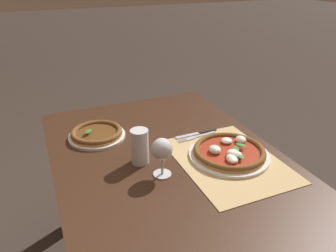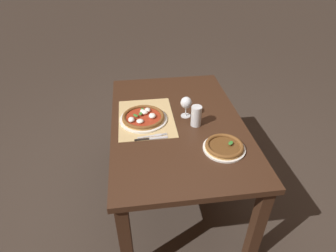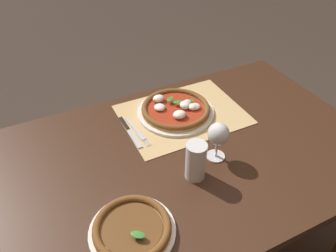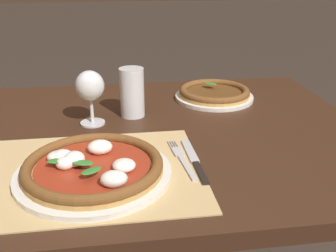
{
  "view_description": "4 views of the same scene",
  "coord_description": "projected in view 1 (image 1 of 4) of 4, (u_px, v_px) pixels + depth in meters",
  "views": [
    {
      "loc": [
        -1.02,
        0.46,
        1.46
      ],
      "look_at": [
        0.18,
        -0.05,
        0.82
      ],
      "focal_mm": 35.0,
      "sensor_mm": 36.0,
      "label": 1
    },
    {
      "loc": [
        1.61,
        -0.28,
        1.85
      ],
      "look_at": [
        0.18,
        -0.09,
        0.83
      ],
      "focal_mm": 30.0,
      "sensor_mm": 36.0,
      "label": 2
    },
    {
      "loc": [
        0.49,
        0.78,
        1.61
      ],
      "look_at": [
        0.07,
        -0.07,
        0.83
      ],
      "focal_mm": 35.0,
      "sensor_mm": 36.0,
      "label": 3
    },
    {
      "loc": [
        0.01,
        -0.99,
        1.17
      ],
      "look_at": [
        0.14,
        -0.09,
        0.79
      ],
      "focal_mm": 42.0,
      "sensor_mm": 36.0,
      "label": 4
    }
  ],
  "objects": [
    {
      "name": "dining_table",
      "position": [
        173.0,
        183.0,
        1.36
      ],
      "size": [
        1.41,
        0.92,
        0.74
      ],
      "color": "#382114",
      "rests_on": "ground"
    },
    {
      "name": "paper_placemat",
      "position": [
        228.0,
        160.0,
        1.34
      ],
      "size": [
        0.52,
        0.39,
        0.0
      ],
      "primitive_type": "cube",
      "color": "tan",
      "rests_on": "dining_table"
    },
    {
      "name": "pizza_near",
      "position": [
        229.0,
        152.0,
        1.36
      ],
      "size": [
        0.33,
        0.33,
        0.05
      ],
      "color": "silver",
      "rests_on": "paper_placemat"
    },
    {
      "name": "pizza_far",
      "position": [
        97.0,
        134.0,
        1.51
      ],
      "size": [
        0.26,
        0.26,
        0.04
      ],
      "color": "silver",
      "rests_on": "dining_table"
    },
    {
      "name": "wine_glass",
      "position": [
        162.0,
        151.0,
        1.2
      ],
      "size": [
        0.08,
        0.08,
        0.16
      ],
      "color": "silver",
      "rests_on": "dining_table"
    },
    {
      "name": "pint_glass",
      "position": [
        140.0,
        147.0,
        1.3
      ],
      "size": [
        0.07,
        0.07,
        0.15
      ],
      "color": "silver",
      "rests_on": "dining_table"
    },
    {
      "name": "fork",
      "position": [
        197.0,
        137.0,
        1.51
      ],
      "size": [
        0.04,
        0.2,
        0.0
      ],
      "color": "#B7B7BC",
      "rests_on": "paper_placemat"
    },
    {
      "name": "knife",
      "position": [
        196.0,
        134.0,
        1.54
      ],
      "size": [
        0.02,
        0.22,
        0.01
      ],
      "color": "black",
      "rests_on": "paper_placemat"
    }
  ]
}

